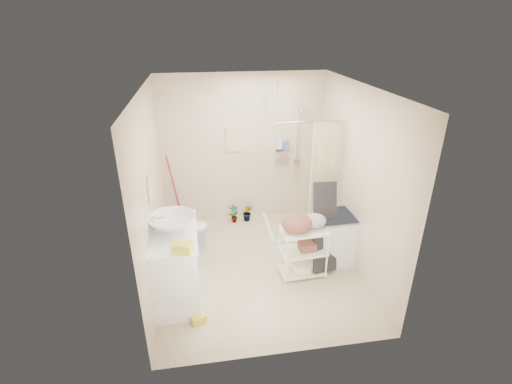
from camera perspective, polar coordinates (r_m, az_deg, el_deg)
The scene contains 23 objects.
floor at distance 5.63m, azimuth 0.33°, elevation -11.43°, with size 3.20×3.20×0.00m, color beige.
ceiling at distance 4.59m, azimuth 0.42°, elevation 15.70°, with size 2.80×3.20×0.04m, color silver.
wall_back at distance 6.45m, azimuth -1.98°, elevation 6.49°, with size 2.80×0.04×2.60m, color beige.
wall_front at distance 3.60m, azimuth 4.62°, elevation -9.61°, with size 2.80×0.04×2.60m, color beige.
wall_left at distance 4.96m, azimuth -15.81°, elevation -0.34°, with size 0.04×3.20×2.60m, color beige.
wall_right at distance 5.36m, azimuth 15.30°, elevation 1.68°, with size 0.04×3.20×2.60m, color beige.
vanity at distance 4.95m, azimuth -12.39°, elevation -10.89°, with size 0.62×1.11×0.98m, color white.
sink at distance 4.67m, azimuth -12.76°, elevation -4.73°, with size 0.58×0.58×0.20m, color silver.
counter_basket at distance 4.26m, azimuth -11.16°, elevation -8.31°, with size 0.20×0.16×0.11m, color yellow.
floor_basket at distance 4.79m, azimuth -8.91°, elevation -18.52°, with size 0.25×0.19×0.13m, color yellow.
toilet at distance 5.94m, azimuth -10.72°, elevation -5.68°, with size 0.40×0.70×0.72m, color silver.
mop at distance 6.56m, azimuth -12.80°, elevation 0.30°, with size 0.13×0.13×1.35m, color #A61D27, non-canonical shape.
potted_plant_a at distance 6.69m, azimuth -3.43°, elevation -3.35°, with size 0.18×0.12×0.34m, color #984C33.
potted_plant_b at distance 6.73m, azimuth -1.27°, elevation -3.20°, with size 0.18×0.15×0.33m, color brown.
hanging_towel at distance 6.35m, azimuth -3.34°, elevation 8.07°, with size 0.28×0.03×0.42m, color beige.
towel_ring at distance 4.70m, azimuth -16.03°, elevation 0.53°, with size 0.04×0.22×0.34m, color beige, non-canonical shape.
tp_holder at distance 5.26m, azimuth -14.60°, elevation -5.81°, with size 0.08×0.12×0.14m, color silver, non-canonical shape.
shower at distance 6.19m, azimuth 6.55°, elevation 3.06°, with size 1.10×1.10×2.10m, color white, non-canonical shape.
shampoo_bottle_a at distance 6.45m, azimuth 3.71°, elevation 7.76°, with size 0.09×0.09×0.24m, color silver.
shampoo_bottle_b at distance 6.49m, azimuth 4.75°, elevation 7.45°, with size 0.07×0.07×0.16m, color #3C62B6.
washing_machine at distance 5.69m, azimuth 11.81°, elevation -6.95°, with size 0.52×0.54×0.76m, color silver.
laundry_rack at distance 5.29m, azimuth 7.28°, elevation -8.49°, with size 0.64×0.37×0.88m, color white, non-canonical shape.
ironing_board at distance 5.36m, azimuth 10.56°, elevation -5.35°, with size 0.38×0.11×1.35m, color black, non-canonical shape.
Camera 1 is at (-0.75, -4.47, 3.33)m, focal length 26.00 mm.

